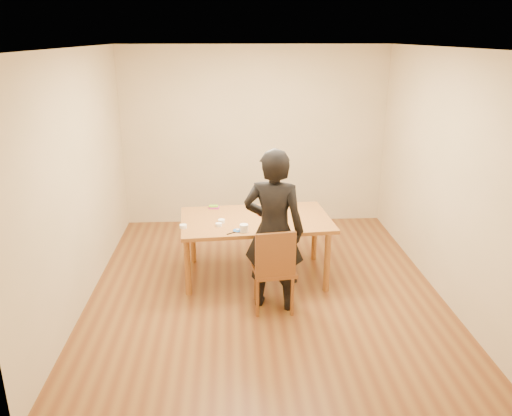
{
  "coord_description": "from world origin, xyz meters",
  "views": [
    {
      "loc": [
        -0.38,
        -5.25,
        2.82
      ],
      "look_at": [
        -0.08,
        0.26,
        0.9
      ],
      "focal_mm": 35.0,
      "sensor_mm": 36.0,
      "label": 1
    }
  ],
  "objects_px": {
    "cake_plate": "(268,213)",
    "person": "(274,231)",
    "dining_table": "(256,220)",
    "cake": "(268,210)",
    "dining_chair": "(274,270)"
  },
  "relations": [
    {
      "from": "cake_plate",
      "to": "person",
      "type": "height_order",
      "value": "person"
    },
    {
      "from": "dining_table",
      "to": "cake_plate",
      "type": "relative_size",
      "value": 6.44
    },
    {
      "from": "dining_table",
      "to": "cake",
      "type": "xyz_separation_m",
      "value": [
        0.16,
        0.15,
        0.07
      ]
    },
    {
      "from": "dining_table",
      "to": "dining_chair",
      "type": "height_order",
      "value": "dining_table"
    },
    {
      "from": "dining_chair",
      "to": "person",
      "type": "bearing_deg",
      "value": 82.26
    },
    {
      "from": "dining_chair",
      "to": "person",
      "type": "xyz_separation_m",
      "value": [
        0.0,
        0.05,
        0.43
      ]
    },
    {
      "from": "cake_plate",
      "to": "person",
      "type": "relative_size",
      "value": 0.16
    },
    {
      "from": "cake",
      "to": "dining_chair",
      "type": "bearing_deg",
      "value": -90.72
    },
    {
      "from": "dining_table",
      "to": "dining_chair",
      "type": "xyz_separation_m",
      "value": [
        0.15,
        -0.78,
        -0.28
      ]
    },
    {
      "from": "person",
      "to": "dining_table",
      "type": "bearing_deg",
      "value": -62.72
    },
    {
      "from": "dining_chair",
      "to": "person",
      "type": "relative_size",
      "value": 0.24
    },
    {
      "from": "dining_chair",
      "to": "dining_table",
      "type": "bearing_deg",
      "value": 93.21
    },
    {
      "from": "dining_table",
      "to": "cake_plate",
      "type": "distance_m",
      "value": 0.22
    },
    {
      "from": "dining_table",
      "to": "person",
      "type": "xyz_separation_m",
      "value": [
        0.15,
        -0.73,
        0.15
      ]
    },
    {
      "from": "dining_table",
      "to": "dining_chair",
      "type": "bearing_deg",
      "value": -83.76
    }
  ]
}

